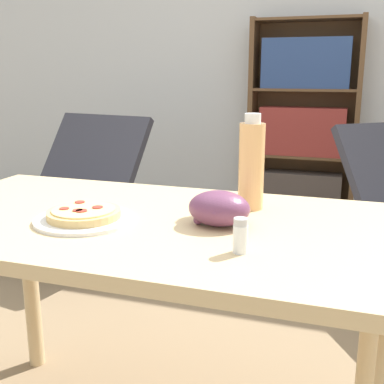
{
  "coord_description": "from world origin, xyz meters",
  "views": [
    {
      "loc": [
        0.49,
        -1.29,
        1.15
      ],
      "look_at": [
        0.09,
        -0.06,
        0.83
      ],
      "focal_mm": 45.0,
      "sensor_mm": 36.0,
      "label": 1
    }
  ],
  "objects_px": {
    "bookshelf": "(302,129)",
    "salt_shaker": "(240,236)",
    "drink_bottle": "(251,165)",
    "lounge_chair_near": "(77,215)",
    "pizza_on_plate": "(84,216)",
    "grape_bunch": "(219,209)"
  },
  "relations": [
    {
      "from": "drink_bottle",
      "to": "lounge_chair_near",
      "type": "xyz_separation_m",
      "value": [
        -1.32,
        1.18,
        -0.61
      ]
    },
    {
      "from": "drink_bottle",
      "to": "bookshelf",
      "type": "bearing_deg",
      "value": 92.08
    },
    {
      "from": "pizza_on_plate",
      "to": "drink_bottle",
      "type": "distance_m",
      "value": 0.48
    },
    {
      "from": "grape_bunch",
      "to": "drink_bottle",
      "type": "height_order",
      "value": "drink_bottle"
    },
    {
      "from": "drink_bottle",
      "to": "lounge_chair_near",
      "type": "height_order",
      "value": "drink_bottle"
    },
    {
      "from": "salt_shaker",
      "to": "bookshelf",
      "type": "relative_size",
      "value": 0.05
    },
    {
      "from": "grape_bunch",
      "to": "drink_bottle",
      "type": "bearing_deg",
      "value": 76.22
    },
    {
      "from": "salt_shaker",
      "to": "drink_bottle",
      "type": "bearing_deg",
      "value": 98.0
    },
    {
      "from": "grape_bunch",
      "to": "drink_bottle",
      "type": "xyz_separation_m",
      "value": [
        0.04,
        0.18,
        0.08
      ]
    },
    {
      "from": "lounge_chair_near",
      "to": "pizza_on_plate",
      "type": "bearing_deg",
      "value": -47.82
    },
    {
      "from": "pizza_on_plate",
      "to": "grape_bunch",
      "type": "relative_size",
      "value": 1.64
    },
    {
      "from": "bookshelf",
      "to": "salt_shaker",
      "type": "bearing_deg",
      "value": -87.16
    },
    {
      "from": "salt_shaker",
      "to": "lounge_chair_near",
      "type": "height_order",
      "value": "lounge_chair_near"
    },
    {
      "from": "grape_bunch",
      "to": "bookshelf",
      "type": "relative_size",
      "value": 0.1
    },
    {
      "from": "salt_shaker",
      "to": "lounge_chair_near",
      "type": "xyz_separation_m",
      "value": [
        -1.37,
        1.54,
        -0.52
      ]
    },
    {
      "from": "drink_bottle",
      "to": "lounge_chair_near",
      "type": "relative_size",
      "value": 0.31
    },
    {
      "from": "lounge_chair_near",
      "to": "bookshelf",
      "type": "xyz_separation_m",
      "value": [
        1.23,
        1.25,
        0.44
      ]
    },
    {
      "from": "drink_bottle",
      "to": "bookshelf",
      "type": "height_order",
      "value": "bookshelf"
    },
    {
      "from": "drink_bottle",
      "to": "salt_shaker",
      "type": "xyz_separation_m",
      "value": [
        0.05,
        -0.36,
        -0.09
      ]
    },
    {
      "from": "grape_bunch",
      "to": "drink_bottle",
      "type": "distance_m",
      "value": 0.21
    },
    {
      "from": "salt_shaker",
      "to": "grape_bunch",
      "type": "bearing_deg",
      "value": 118.92
    },
    {
      "from": "lounge_chair_near",
      "to": "bookshelf",
      "type": "distance_m",
      "value": 1.81
    }
  ]
}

